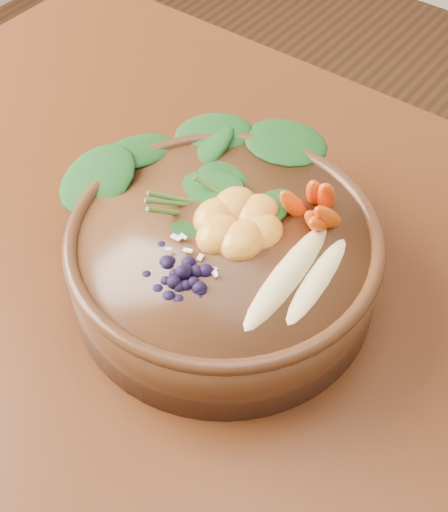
{
  "coord_description": "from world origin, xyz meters",
  "views": [
    {
      "loc": [
        -0.04,
        -0.23,
        1.26
      ],
      "look_at": [
        -0.29,
        0.09,
        0.8
      ],
      "focal_mm": 50.0,
      "sensor_mm": 36.0,
      "label": 1
    }
  ],
  "objects_px": {
    "carrot_cluster": "(325,182)",
    "blueberry_pile": "(182,261)",
    "banana_halves": "(304,267)",
    "stoneware_bowl": "(224,263)",
    "kale_heap": "(227,162)",
    "mandarin_cluster": "(238,213)"
  },
  "relations": [
    {
      "from": "carrot_cluster",
      "to": "blueberry_pile",
      "type": "height_order",
      "value": "carrot_cluster"
    },
    {
      "from": "blueberry_pile",
      "to": "banana_halves",
      "type": "bearing_deg",
      "value": 36.21
    },
    {
      "from": "stoneware_bowl",
      "to": "banana_halves",
      "type": "xyz_separation_m",
      "value": [
        0.08,
        0.0,
        0.05
      ]
    },
    {
      "from": "kale_heap",
      "to": "blueberry_pile",
      "type": "xyz_separation_m",
      "value": [
        0.04,
        -0.11,
        -0.0
      ]
    },
    {
      "from": "stoneware_bowl",
      "to": "banana_halves",
      "type": "bearing_deg",
      "value": 0.47
    },
    {
      "from": "carrot_cluster",
      "to": "kale_heap",
      "type": "bearing_deg",
      "value": -169.49
    },
    {
      "from": "stoneware_bowl",
      "to": "banana_halves",
      "type": "distance_m",
      "value": 0.09
    },
    {
      "from": "banana_halves",
      "to": "mandarin_cluster",
      "type": "xyz_separation_m",
      "value": [
        -0.08,
        0.02,
        0.0
      ]
    },
    {
      "from": "banana_halves",
      "to": "blueberry_pile",
      "type": "relative_size",
      "value": 1.22
    },
    {
      "from": "stoneware_bowl",
      "to": "carrot_cluster",
      "type": "xyz_separation_m",
      "value": [
        0.05,
        0.07,
        0.07
      ]
    },
    {
      "from": "mandarin_cluster",
      "to": "blueberry_pile",
      "type": "bearing_deg",
      "value": -91.54
    },
    {
      "from": "blueberry_pile",
      "to": "carrot_cluster",
      "type": "bearing_deg",
      "value": 68.18
    },
    {
      "from": "carrot_cluster",
      "to": "blueberry_pile",
      "type": "relative_size",
      "value": 0.6
    },
    {
      "from": "kale_heap",
      "to": "carrot_cluster",
      "type": "relative_size",
      "value": 2.38
    },
    {
      "from": "kale_heap",
      "to": "blueberry_pile",
      "type": "height_order",
      "value": "kale_heap"
    },
    {
      "from": "banana_halves",
      "to": "carrot_cluster",
      "type": "bearing_deg",
      "value": 113.06
    },
    {
      "from": "banana_halves",
      "to": "kale_heap",
      "type": "bearing_deg",
      "value": 156.45
    },
    {
      "from": "stoneware_bowl",
      "to": "blueberry_pile",
      "type": "xyz_separation_m",
      "value": [
        0.0,
        -0.06,
        0.06
      ]
    },
    {
      "from": "banana_halves",
      "to": "mandarin_cluster",
      "type": "distance_m",
      "value": 0.08
    },
    {
      "from": "stoneware_bowl",
      "to": "kale_heap",
      "type": "xyz_separation_m",
      "value": [
        -0.04,
        0.06,
        0.06
      ]
    },
    {
      "from": "kale_heap",
      "to": "banana_halves",
      "type": "distance_m",
      "value": 0.13
    },
    {
      "from": "mandarin_cluster",
      "to": "carrot_cluster",
      "type": "bearing_deg",
      "value": 47.92
    }
  ]
}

